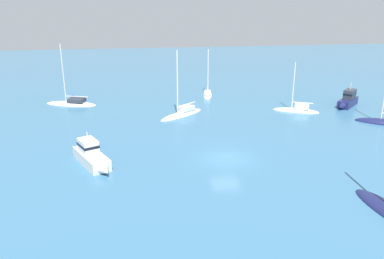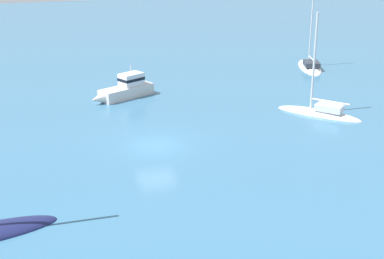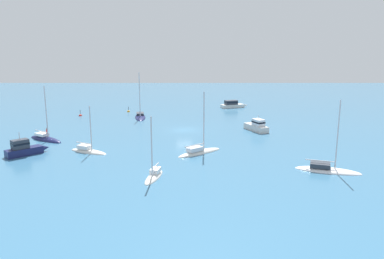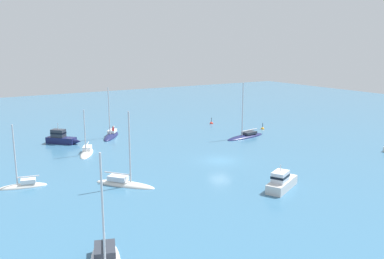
{
  "view_description": "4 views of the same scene",
  "coord_description": "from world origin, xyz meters",
  "px_view_note": "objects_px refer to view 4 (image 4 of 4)",
  "views": [
    {
      "loc": [
        7.62,
        30.2,
        13.19
      ],
      "look_at": [
        2.98,
        -0.14,
        2.73
      ],
      "focal_mm": 36.14,
      "sensor_mm": 36.0,
      "label": 1
    },
    {
      "loc": [
        -33.3,
        8.68,
        13.48
      ],
      "look_at": [
        -1.12,
        -2.16,
        1.22
      ],
      "focal_mm": 52.41,
      "sensor_mm": 36.0,
      "label": 2
    },
    {
      "loc": [
        1.22,
        -59.37,
        13.17
      ],
      "look_at": [
        1.37,
        -5.36,
        1.25
      ],
      "focal_mm": 35.34,
      "sensor_mm": 36.0,
      "label": 3
    },
    {
      "loc": [
        39.91,
        -28.64,
        14.3
      ],
      "look_at": [
        -7.16,
        0.34,
        2.65
      ],
      "focal_mm": 38.37,
      "sensor_mm": 36.0,
      "label": 4
    }
  ],
  "objects_px": {
    "powerboat": "(62,138)",
    "mooring_buoy": "(211,124)",
    "channel_buoy": "(263,129)",
    "ketch": "(111,136)",
    "cabin_cruiser": "(282,181)",
    "sloop": "(23,186)",
    "yacht_1": "(124,183)",
    "ketch_2": "(87,153)",
    "yacht": "(245,136)"
  },
  "relations": [
    {
      "from": "powerboat",
      "to": "yacht_1",
      "type": "distance_m",
      "value": 21.58
    },
    {
      "from": "ketch_2",
      "to": "yacht_1",
      "type": "distance_m",
      "value": 14.15
    },
    {
      "from": "ketch",
      "to": "channel_buoy",
      "type": "distance_m",
      "value": 25.31
    },
    {
      "from": "ketch",
      "to": "sloop",
      "type": "relative_size",
      "value": 1.21
    },
    {
      "from": "yacht",
      "to": "mooring_buoy",
      "type": "bearing_deg",
      "value": -106.34
    },
    {
      "from": "powerboat",
      "to": "sloop",
      "type": "height_order",
      "value": "sloop"
    },
    {
      "from": "yacht_1",
      "to": "sloop",
      "type": "bearing_deg",
      "value": -156.81
    },
    {
      "from": "cabin_cruiser",
      "to": "yacht_1",
      "type": "relative_size",
      "value": 0.72
    },
    {
      "from": "yacht",
      "to": "ketch_2",
      "type": "distance_m",
      "value": 24.27
    },
    {
      "from": "cabin_cruiser",
      "to": "channel_buoy",
      "type": "distance_m",
      "value": 29.29
    },
    {
      "from": "powerboat",
      "to": "channel_buoy",
      "type": "bearing_deg",
      "value": 32.71
    },
    {
      "from": "sloop",
      "to": "cabin_cruiser",
      "type": "bearing_deg",
      "value": 159.68
    },
    {
      "from": "cabin_cruiser",
      "to": "sloop",
      "type": "bearing_deg",
      "value": 121.68
    },
    {
      "from": "cabin_cruiser",
      "to": "mooring_buoy",
      "type": "xyz_separation_m",
      "value": [
        -31.82,
        13.08,
        -0.73
      ]
    },
    {
      "from": "powerboat",
      "to": "cabin_cruiser",
      "type": "bearing_deg",
      "value": -19.58
    },
    {
      "from": "yacht_1",
      "to": "sloop",
      "type": "xyz_separation_m",
      "value": [
        -4.81,
        -8.98,
        -0.0
      ]
    },
    {
      "from": "ketch",
      "to": "ketch_2",
      "type": "height_order",
      "value": "ketch"
    },
    {
      "from": "ketch",
      "to": "yacht",
      "type": "xyz_separation_m",
      "value": [
        11.27,
        17.67,
        0.01
      ]
    },
    {
      "from": "ketch_2",
      "to": "sloop",
      "type": "bearing_deg",
      "value": -19.35
    },
    {
      "from": "ketch_2",
      "to": "mooring_buoy",
      "type": "relative_size",
      "value": 4.43
    },
    {
      "from": "ketch",
      "to": "powerboat",
      "type": "height_order",
      "value": "ketch"
    },
    {
      "from": "yacht",
      "to": "yacht_1",
      "type": "distance_m",
      "value": 26.79
    },
    {
      "from": "ketch",
      "to": "ketch_2",
      "type": "xyz_separation_m",
      "value": [
        7.86,
        -6.36,
        0.01
      ]
    },
    {
      "from": "channel_buoy",
      "to": "ketch",
      "type": "bearing_deg",
      "value": -108.44
    },
    {
      "from": "powerboat",
      "to": "cabin_cruiser",
      "type": "distance_m",
      "value": 33.82
    },
    {
      "from": "yacht",
      "to": "mooring_buoy",
      "type": "relative_size",
      "value": 6.23
    },
    {
      "from": "powerboat",
      "to": "cabin_cruiser",
      "type": "height_order",
      "value": "powerboat"
    },
    {
      "from": "yacht",
      "to": "powerboat",
      "type": "height_order",
      "value": "yacht"
    },
    {
      "from": "cabin_cruiser",
      "to": "sloop",
      "type": "height_order",
      "value": "sloop"
    },
    {
      "from": "powerboat",
      "to": "ketch_2",
      "type": "xyz_separation_m",
      "value": [
        7.42,
        1.32,
        -0.65
      ]
    },
    {
      "from": "ketch",
      "to": "channel_buoy",
      "type": "relative_size",
      "value": 6.17
    },
    {
      "from": "ketch",
      "to": "sloop",
      "type": "xyz_separation_m",
      "value": [
        17.18,
        -15.87,
        0.04
      ]
    },
    {
      "from": "yacht",
      "to": "channel_buoy",
      "type": "bearing_deg",
      "value": -161.16
    },
    {
      "from": "powerboat",
      "to": "mooring_buoy",
      "type": "distance_m",
      "value": 27.02
    },
    {
      "from": "yacht",
      "to": "yacht_1",
      "type": "relative_size",
      "value": 1.09
    },
    {
      "from": "yacht",
      "to": "cabin_cruiser",
      "type": "height_order",
      "value": "yacht"
    },
    {
      "from": "ketch",
      "to": "mooring_buoy",
      "type": "distance_m",
      "value": 19.32
    },
    {
      "from": "cabin_cruiser",
      "to": "yacht",
      "type": "bearing_deg",
      "value": 34.41
    },
    {
      "from": "cabin_cruiser",
      "to": "sloop",
      "type": "relative_size",
      "value": 0.86
    },
    {
      "from": "cabin_cruiser",
      "to": "ketch",
      "type": "bearing_deg",
      "value": 75.46
    },
    {
      "from": "yacht_1",
      "to": "channel_buoy",
      "type": "bearing_deg",
      "value": 75.74
    },
    {
      "from": "ketch_2",
      "to": "cabin_cruiser",
      "type": "distance_m",
      "value": 26.59
    },
    {
      "from": "yacht",
      "to": "channel_buoy",
      "type": "height_order",
      "value": "yacht"
    },
    {
      "from": "yacht_1",
      "to": "channel_buoy",
      "type": "distance_m",
      "value": 33.91
    },
    {
      "from": "sloop",
      "to": "powerboat",
      "type": "bearing_deg",
      "value": -103.87
    },
    {
      "from": "yacht",
      "to": "ketch_2",
      "type": "relative_size",
      "value": 1.41
    },
    {
      "from": "ketch",
      "to": "cabin_cruiser",
      "type": "bearing_deg",
      "value": 45.66
    },
    {
      "from": "ketch",
      "to": "powerboat",
      "type": "distance_m",
      "value": 7.72
    },
    {
      "from": "yacht",
      "to": "cabin_cruiser",
      "type": "distance_m",
      "value": 23.05
    },
    {
      "from": "yacht",
      "to": "ketch",
      "type": "bearing_deg",
      "value": -40.98
    }
  ]
}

